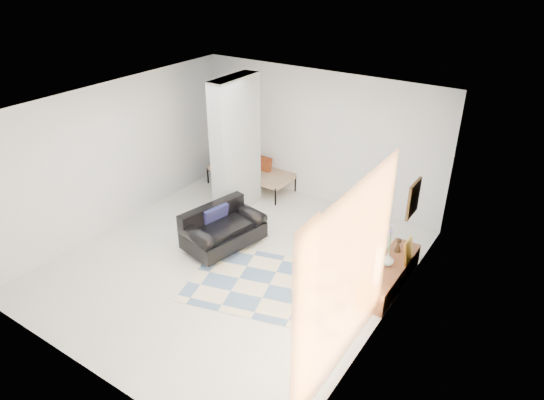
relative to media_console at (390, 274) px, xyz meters
The scene contains 17 objects.
floor 2.69m from the media_console, 160.30° to the right, with size 6.00×6.00×0.00m, color silver.
ceiling 3.73m from the media_console, 160.30° to the right, with size 6.00×6.00×0.00m, color white.
wall_back 3.49m from the media_console, 140.24° to the left, with size 6.00×6.00×0.00m, color silver.
wall_front 4.80m from the media_console, 122.86° to the right, with size 6.00×6.00×0.00m, color silver.
wall_left 5.48m from the media_console, behind, with size 6.00×6.00×0.00m, color silver.
wall_right 1.51m from the media_console, 75.73° to the right, with size 6.00×6.00×0.00m, color silver.
partition_column 3.88m from the media_console, 169.10° to the left, with size 0.35×1.20×2.80m, color #AAAFB1.
hallway_door 5.12m from the media_console, 156.00° to the left, with size 0.85×0.06×2.04m, color silver.
curtain 2.41m from the media_console, 85.83° to the right, with size 2.55×2.55×0.00m, color orange.
wall_art 1.46m from the media_console, ahead, with size 0.04×0.45×0.55m, color #37230F.
media_console is the anchor object (origin of this frame).
loveseat 3.08m from the media_console, 168.93° to the right, with size 1.13×1.59×0.76m.
daybed 4.39m from the media_console, 156.90° to the left, with size 1.97×0.88×0.77m.
area_rug 1.97m from the media_console, 145.89° to the right, with size 2.61×1.74×0.01m, color beige.
cylinder_lamp 0.75m from the media_console, 92.10° to the right, with size 0.11×0.11×0.62m, color silver.
bronze_figurine 0.53m from the media_console, 96.82° to the left, with size 0.12×0.12×0.25m, color #332216, non-canonical shape.
vase 0.31m from the media_console, 135.43° to the right, with size 0.21×0.21×0.22m, color silver.
Camera 1 is at (4.47, -5.51, 4.95)m, focal length 32.00 mm.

